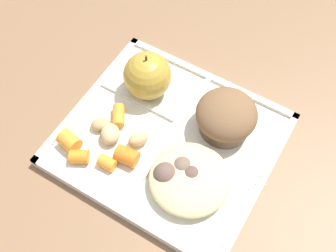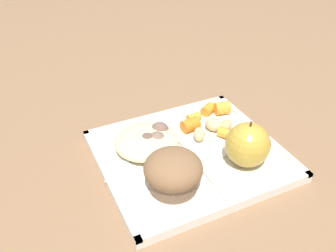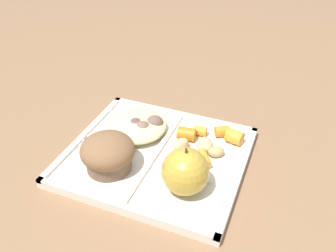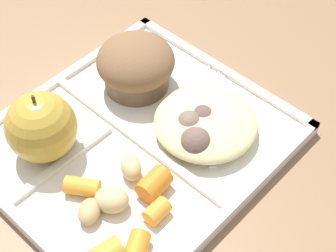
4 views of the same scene
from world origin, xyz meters
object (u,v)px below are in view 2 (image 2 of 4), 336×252
at_px(lunch_tray, 190,156).
at_px(bran_muffin, 173,172).
at_px(green_apple, 248,145).
at_px(plastic_fork, 131,158).

distance_m(lunch_tray, bran_muffin, 0.10).
height_order(lunch_tray, green_apple, green_apple).
distance_m(bran_muffin, plastic_fork, 0.11).
bearing_deg(bran_muffin, green_apple, -180.00).
distance_m(green_apple, bran_muffin, 0.14).
bearing_deg(bran_muffin, lunch_tray, -136.10).
xyz_separation_m(lunch_tray, bran_muffin, (0.06, 0.06, 0.04)).
bearing_deg(plastic_fork, bran_muffin, 111.94).
bearing_deg(plastic_fork, green_apple, 152.15).
relative_size(green_apple, bran_muffin, 0.92).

